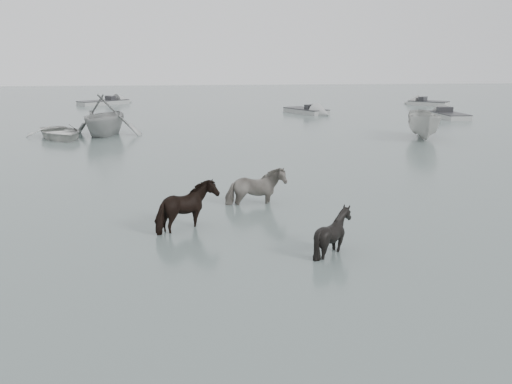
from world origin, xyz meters
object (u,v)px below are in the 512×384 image
pony_black (333,225)px  rowboat_lead (60,130)px  pony_dark (188,203)px  pony_pinto (255,180)px

pony_black → rowboat_lead: pony_black is taller
pony_black → pony_dark: bearing=54.9°
rowboat_lead → pony_black: bearing=-88.5°
pony_black → rowboat_lead: bearing=25.1°
pony_dark → pony_pinto: bearing=-14.9°
pony_black → rowboat_lead: 22.74m
pony_dark → pony_black: pony_dark is taller
pony_pinto → rowboat_lead: (-9.48, 15.33, -0.35)m
pony_pinto → pony_black: size_ratio=1.37×
pony_dark → pony_black: size_ratio=1.12×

